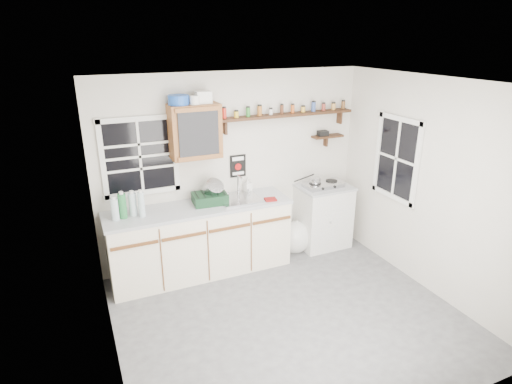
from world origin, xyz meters
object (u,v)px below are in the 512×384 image
(upper_cabinet, at_px, (195,131))
(dish_rack, at_px, (211,195))
(main_cabinet, at_px, (201,239))
(spice_shelf, at_px, (287,114))
(hotplate, at_px, (323,184))
(right_cabinet, at_px, (323,216))

(upper_cabinet, height_order, dish_rack, upper_cabinet)
(main_cabinet, bearing_deg, spice_shelf, 9.26)
(spice_shelf, xyz_separation_m, hotplate, (0.49, -0.21, -0.99))
(right_cabinet, xyz_separation_m, spice_shelf, (-0.53, 0.19, 1.48))
(main_cabinet, xyz_separation_m, right_cabinet, (1.83, 0.03, -0.01))
(right_cabinet, height_order, hotplate, hotplate)
(hotplate, bearing_deg, main_cabinet, 179.82)
(upper_cabinet, distance_m, hotplate, 1.98)
(upper_cabinet, relative_size, dish_rack, 1.46)
(right_cabinet, height_order, dish_rack, dish_rack)
(right_cabinet, bearing_deg, hotplate, -151.00)
(spice_shelf, relative_size, hotplate, 3.56)
(right_cabinet, bearing_deg, upper_cabinet, 176.24)
(right_cabinet, bearing_deg, spice_shelf, 160.49)
(main_cabinet, relative_size, upper_cabinet, 3.55)
(spice_shelf, bearing_deg, upper_cabinet, -176.88)
(main_cabinet, relative_size, hotplate, 4.30)
(upper_cabinet, distance_m, dish_rack, 0.82)
(right_cabinet, relative_size, upper_cabinet, 1.40)
(spice_shelf, bearing_deg, dish_rack, -171.60)
(upper_cabinet, bearing_deg, hotplate, -4.49)
(upper_cabinet, bearing_deg, dish_rack, -35.93)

